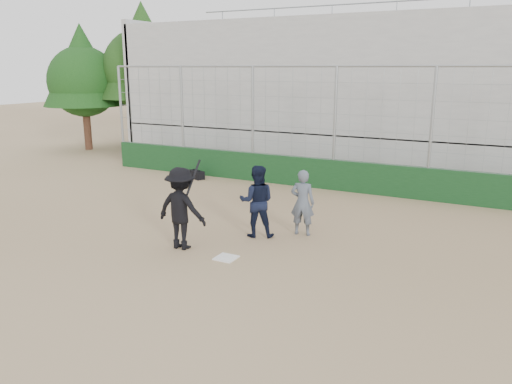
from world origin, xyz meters
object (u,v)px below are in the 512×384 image
at_px(umpire, 302,206).
at_px(equipment_bag, 197,175).
at_px(catcher_crouched, 257,213).
at_px(batter_at_plate, 181,208).

bearing_deg(umpire, equipment_bag, -42.89).
height_order(catcher_crouched, umpire, umpire).
distance_m(batter_at_plate, equipment_bag, 7.29).
height_order(umpire, equipment_bag, umpire).
xyz_separation_m(catcher_crouched, umpire, (0.90, 0.65, 0.14)).
relative_size(batter_at_plate, umpire, 1.37).
bearing_deg(catcher_crouched, umpire, 35.54).
relative_size(umpire, equipment_bag, 1.94).
bearing_deg(batter_at_plate, equipment_bag, 121.28).
bearing_deg(equipment_bag, catcher_crouched, -44.06).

